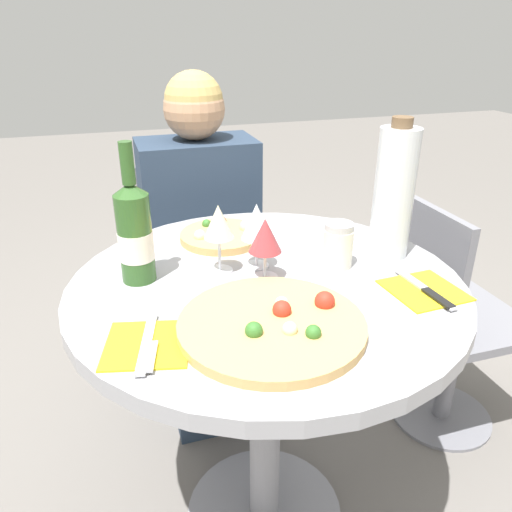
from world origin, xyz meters
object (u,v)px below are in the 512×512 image
(dining_table, at_px, (266,338))
(pizza_large, at_px, (274,324))
(chair_empty_side, at_px, (444,324))
(seated_diner, at_px, (206,266))
(tall_carafe, at_px, (394,193))
(chair_behind_diner, at_px, (200,279))
(wine_bottle, at_px, (135,233))

(dining_table, relative_size, pizza_large, 2.49)
(chair_empty_side, height_order, pizza_large, chair_empty_side)
(dining_table, bearing_deg, seated_diner, 91.70)
(tall_carafe, bearing_deg, chair_behind_diner, 116.55)
(chair_behind_diner, distance_m, seated_diner, 0.18)
(tall_carafe, bearing_deg, pizza_large, -148.26)
(pizza_large, bearing_deg, dining_table, 75.33)
(seated_diner, xyz_separation_m, wine_bottle, (-0.26, -0.52, 0.36))
(dining_table, relative_size, chair_behind_diner, 1.07)
(wine_bottle, bearing_deg, chair_behind_diner, 68.79)
(seated_diner, bearing_deg, chair_empty_side, 149.15)
(chair_behind_diner, bearing_deg, wine_bottle, 68.79)
(dining_table, distance_m, chair_behind_diner, 0.78)
(chair_empty_side, height_order, tall_carafe, tall_carafe)
(chair_empty_side, xyz_separation_m, tall_carafe, (-0.35, -0.15, 0.53))
(chair_behind_diner, xyz_separation_m, wine_bottle, (-0.26, -0.66, 0.48))
(dining_table, distance_m, chair_empty_side, 0.74)
(chair_empty_side, distance_m, wine_bottle, 1.07)
(pizza_large, bearing_deg, chair_empty_side, 27.83)
(seated_diner, bearing_deg, dining_table, 91.70)
(seated_diner, distance_m, wine_bottle, 0.68)
(seated_diner, relative_size, wine_bottle, 3.75)
(wine_bottle, distance_m, tall_carafe, 0.61)
(seated_diner, distance_m, tall_carafe, 0.78)
(dining_table, relative_size, chair_empty_side, 1.07)
(chair_empty_side, relative_size, pizza_large, 2.32)
(chair_behind_diner, height_order, chair_empty_side, same)
(seated_diner, bearing_deg, pizza_large, 87.66)
(dining_table, height_order, seated_diner, seated_diner)
(seated_diner, bearing_deg, tall_carafe, 121.95)
(seated_diner, height_order, chair_empty_side, seated_diner)
(pizza_large, bearing_deg, chair_behind_diner, 88.00)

